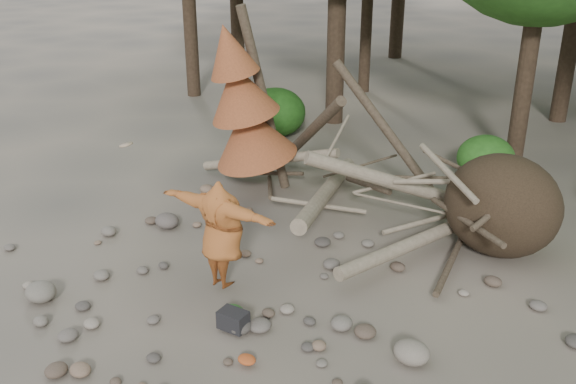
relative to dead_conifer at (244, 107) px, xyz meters
The scene contains 12 objects.
ground 5.05m from the dead_conifer, 47.26° to the right, with size 120.00×120.00×0.00m, color #514C44.
deadfall_pile 5.33m from the dead_conifer, ahead, with size 8.55×5.24×3.30m.
dead_conifer is the anchor object (origin of this frame).
bush_left 4.72m from the dead_conifer, 121.92° to the left, with size 1.80×1.80×1.44m, color #215316.
bush_mid 6.11m from the dead_conifer, 48.52° to the left, with size 1.40×1.40×1.12m, color #2C6A1E.
frisbee_thrower 4.36m from the dead_conifer, 52.54° to the right, with size 3.31×0.90×2.28m.
backpack 5.86m from the dead_conifer, 49.22° to the right, with size 0.45×0.30×0.30m, color black.
cloth_green 5.54m from the dead_conifer, 49.62° to the right, with size 0.41×0.34×0.15m, color #306829.
cloth_orange 6.70m from the dead_conifer, 47.08° to the right, with size 0.29×0.23×0.10m, color #AA471D.
boulder_front_left 5.95m from the dead_conifer, 85.10° to the right, with size 0.55×0.49×0.33m, color #6F685C.
boulder_mid_right 7.13m from the dead_conifer, 26.72° to the right, with size 0.55×0.49×0.33m, color gray.
boulder_mid_left 3.09m from the dead_conifer, 90.98° to the right, with size 0.52×0.47×0.31m, color #5A514B.
Camera 1 is at (6.49, -6.75, 5.90)m, focal length 40.00 mm.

